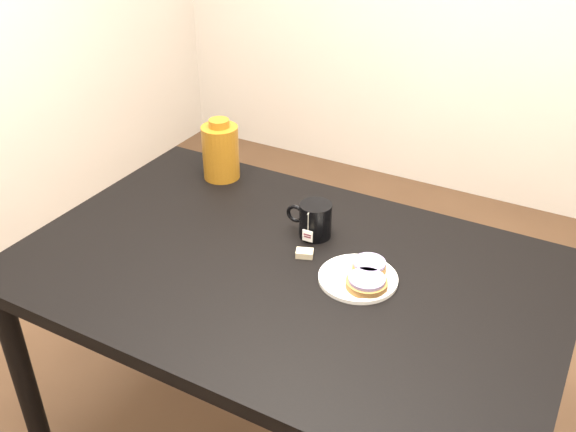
{
  "coord_description": "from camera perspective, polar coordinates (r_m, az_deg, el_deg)",
  "views": [
    {
      "loc": [
        0.66,
        -1.18,
        1.72
      ],
      "look_at": [
        -0.07,
        0.13,
        0.81
      ],
      "focal_mm": 40.0,
      "sensor_mm": 36.0,
      "label": 1
    }
  ],
  "objects": [
    {
      "name": "bagel_package",
      "position": [
        2.06,
        -6.01,
        5.76
      ],
      "size": [
        0.12,
        0.12,
        0.2
      ],
      "rotation": [
        0.0,
        0.0,
        -0.05
      ],
      "color": "#673A0D",
      "rests_on": "table"
    },
    {
      "name": "teabag_pouch",
      "position": [
        1.7,
        1.48,
        -3.34
      ],
      "size": [
        0.05,
        0.05,
        0.02
      ],
      "primitive_type": "cube",
      "rotation": [
        0.0,
        0.0,
        0.37
      ],
      "color": "#C6B793",
      "rests_on": "table"
    },
    {
      "name": "bagel_front",
      "position": [
        1.58,
        7.0,
        -5.88
      ],
      "size": [
        0.13,
        0.13,
        0.03
      ],
      "color": "brown",
      "rests_on": "plate"
    },
    {
      "name": "bagel_back",
      "position": [
        1.64,
        7.23,
        -4.41
      ],
      "size": [
        0.1,
        0.1,
        0.03
      ],
      "color": "brown",
      "rests_on": "plate"
    },
    {
      "name": "plate",
      "position": [
        1.62,
        6.24,
        -5.46
      ],
      "size": [
        0.2,
        0.2,
        0.01
      ],
      "color": "white",
      "rests_on": "table"
    },
    {
      "name": "table",
      "position": [
        1.72,
        -0.17,
        -6.72
      ],
      "size": [
        1.4,
        0.9,
        0.75
      ],
      "color": "black",
      "rests_on": "ground_plane"
    },
    {
      "name": "mug",
      "position": [
        1.76,
        2.38,
        -0.33
      ],
      "size": [
        0.14,
        0.1,
        0.1
      ],
      "rotation": [
        0.0,
        0.0,
        0.05
      ],
      "color": "black",
      "rests_on": "table"
    }
  ]
}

